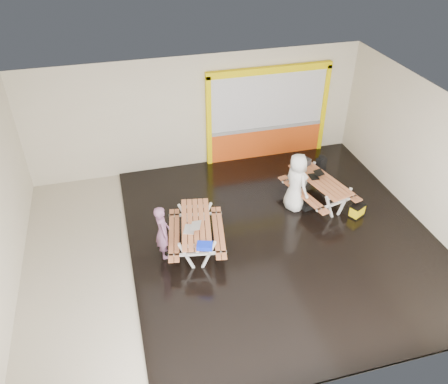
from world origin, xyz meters
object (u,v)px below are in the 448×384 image
object	(u,v)px
picnic_table_right	(319,184)
laptop_right	(316,175)
backpack	(321,163)
laptop_left	(192,228)
toolbox	(304,163)
picnic_table_left	(196,229)
dark_case	(308,204)
fluke_bag	(357,211)
person_right	(296,183)
person_left	(162,232)
blue_pouch	(205,246)

from	to	relation	value
picnic_table_right	laptop_right	world-z (taller)	laptop_right
picnic_table_right	backpack	xyz separation A→B (m)	(0.42, 0.83, 0.12)
laptop_left	toolbox	xyz separation A→B (m)	(3.61, 1.92, 0.06)
picnic_table_right	picnic_table_left	bearing A→B (deg)	-165.17
dark_case	fluke_bag	size ratio (longest dim) A/B	0.89
person_right	laptop_right	world-z (taller)	person_right
dark_case	picnic_table_right	bearing A→B (deg)	26.22
laptop_left	dark_case	size ratio (longest dim) A/B	1.14
person_right	fluke_bag	xyz separation A→B (m)	(1.46, -0.83, -0.62)
picnic_table_left	person_right	bearing A→B (deg)	17.17
laptop_left	backpack	distance (m)	4.68
person_right	laptop_left	world-z (taller)	person_right
person_left	laptop_right	world-z (taller)	person_left
blue_pouch	fluke_bag	bearing A→B (deg)	12.67
blue_pouch	fluke_bag	size ratio (longest dim) A/B	0.71
picnic_table_left	person_left	xyz separation A→B (m)	(-0.82, -0.17, 0.21)
laptop_left	blue_pouch	size ratio (longest dim) A/B	1.41
person_right	laptop_left	xyz separation A→B (m)	(-3.06, -1.13, -0.00)
person_right	dark_case	bearing A→B (deg)	-120.61
person_left	blue_pouch	distance (m)	1.11
picnic_table_right	laptop_left	size ratio (longest dim) A/B	4.66
picnic_table_left	person_left	distance (m)	0.86
person_left	toolbox	world-z (taller)	person_left
blue_pouch	dark_case	world-z (taller)	blue_pouch
picnic_table_left	dark_case	bearing A→B (deg)	13.48
laptop_right	blue_pouch	bearing A→B (deg)	-150.60
laptop_left	laptop_right	bearing A→B (deg)	19.62
person_left	backpack	world-z (taller)	person_left
laptop_right	picnic_table_right	bearing A→B (deg)	-56.19
person_right	backpack	size ratio (longest dim) A/B	3.55
laptop_right	dark_case	size ratio (longest dim) A/B	0.87
laptop_left	toolbox	distance (m)	4.10
picnic_table_right	person_left	distance (m)	4.61
picnic_table_left	fluke_bag	xyz separation A→B (m)	(4.37, 0.07, -0.38)
picnic_table_left	toolbox	xyz separation A→B (m)	(3.47, 1.70, 0.29)
laptop_right	backpack	distance (m)	0.88
picnic_table_left	blue_pouch	xyz separation A→B (m)	(0.01, -0.91, 0.23)
backpack	person_right	bearing A→B (deg)	-142.02
person_left	fluke_bag	world-z (taller)	person_left
person_left	dark_case	bearing A→B (deg)	-80.34
toolbox	picnic_table_right	bearing A→B (deg)	-76.43
person_left	person_right	world-z (taller)	person_right
toolbox	backpack	bearing A→B (deg)	9.73
laptop_left	laptop_right	distance (m)	3.93
picnic_table_left	backpack	size ratio (longest dim) A/B	4.51
laptop_left	toolbox	bearing A→B (deg)	28.03
laptop_right	dark_case	xyz separation A→B (m)	(-0.28, -0.31, -0.72)
person_left	laptop_left	xyz separation A→B (m)	(0.67, -0.06, 0.02)
picnic_table_left	blue_pouch	world-z (taller)	blue_pouch
backpack	toolbox	bearing A→B (deg)	-170.27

